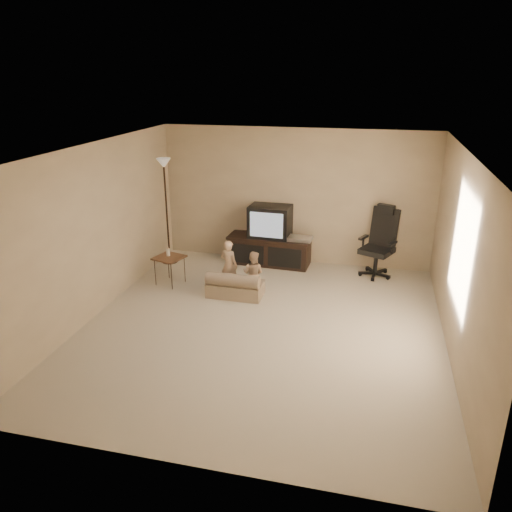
{
  "coord_description": "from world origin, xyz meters",
  "views": [
    {
      "loc": [
        1.39,
        -6.15,
        3.44
      ],
      "look_at": [
        -0.23,
        0.6,
        0.85
      ],
      "focal_mm": 35.0,
      "sensor_mm": 36.0,
      "label": 1
    }
  ],
  "objects_px": {
    "office_chair": "(379,251)",
    "toddler_left": "(229,265)",
    "tv_stand": "(270,240)",
    "floor_lamp": "(165,188)",
    "side_table": "(169,258)",
    "toddler_right": "(253,273)",
    "child_sofa": "(235,286)"
  },
  "relations": [
    {
      "from": "office_chair",
      "to": "toddler_left",
      "type": "height_order",
      "value": "office_chair"
    },
    {
      "from": "toddler_left",
      "to": "toddler_right",
      "type": "xyz_separation_m",
      "value": [
        0.44,
        -0.11,
        -0.06
      ]
    },
    {
      "from": "tv_stand",
      "to": "floor_lamp",
      "type": "distance_m",
      "value": 2.15
    },
    {
      "from": "toddler_right",
      "to": "office_chair",
      "type": "bearing_deg",
      "value": -135.21
    },
    {
      "from": "tv_stand",
      "to": "toddler_right",
      "type": "xyz_separation_m",
      "value": [
        0.03,
        -1.44,
        -0.09
      ]
    },
    {
      "from": "tv_stand",
      "to": "side_table",
      "type": "xyz_separation_m",
      "value": [
        -1.46,
        -1.34,
        0.01
      ]
    },
    {
      "from": "tv_stand",
      "to": "floor_lamp",
      "type": "xyz_separation_m",
      "value": [
        -1.88,
        -0.37,
        0.97
      ]
    },
    {
      "from": "floor_lamp",
      "to": "toddler_right",
      "type": "height_order",
      "value": "floor_lamp"
    },
    {
      "from": "office_chair",
      "to": "child_sofa",
      "type": "bearing_deg",
      "value": -121.92
    },
    {
      "from": "office_chair",
      "to": "toddler_left",
      "type": "distance_m",
      "value": 2.69
    },
    {
      "from": "side_table",
      "to": "toddler_right",
      "type": "bearing_deg",
      "value": -4.01
    },
    {
      "from": "tv_stand",
      "to": "office_chair",
      "type": "distance_m",
      "value": 1.98
    },
    {
      "from": "toddler_left",
      "to": "toddler_right",
      "type": "distance_m",
      "value": 0.45
    },
    {
      "from": "side_table",
      "to": "toddler_right",
      "type": "height_order",
      "value": "toddler_right"
    },
    {
      "from": "office_chair",
      "to": "side_table",
      "type": "distance_m",
      "value": 3.65
    },
    {
      "from": "toddler_right",
      "to": "side_table",
      "type": "bearing_deg",
      "value": 6.35
    },
    {
      "from": "tv_stand",
      "to": "side_table",
      "type": "bearing_deg",
      "value": -134.6
    },
    {
      "from": "toddler_left",
      "to": "tv_stand",
      "type": "bearing_deg",
      "value": -90.34
    },
    {
      "from": "child_sofa",
      "to": "toddler_left",
      "type": "relative_size",
      "value": 1.03
    },
    {
      "from": "floor_lamp",
      "to": "child_sofa",
      "type": "bearing_deg",
      "value": -36.56
    },
    {
      "from": "office_chair",
      "to": "toddler_right",
      "type": "xyz_separation_m",
      "value": [
        -1.95,
        -1.34,
        -0.08
      ]
    },
    {
      "from": "tv_stand",
      "to": "toddler_left",
      "type": "height_order",
      "value": "tv_stand"
    },
    {
      "from": "side_table",
      "to": "office_chair",
      "type": "bearing_deg",
      "value": 19.73
    },
    {
      "from": "toddler_left",
      "to": "office_chair",
      "type": "bearing_deg",
      "value": -136.04
    },
    {
      "from": "tv_stand",
      "to": "child_sofa",
      "type": "relative_size",
      "value": 1.79
    },
    {
      "from": "toddler_right",
      "to": "floor_lamp",
      "type": "bearing_deg",
      "value": -19.05
    },
    {
      "from": "floor_lamp",
      "to": "toddler_right",
      "type": "xyz_separation_m",
      "value": [
        1.91,
        -1.08,
        -1.07
      ]
    },
    {
      "from": "office_chair",
      "to": "toddler_right",
      "type": "height_order",
      "value": "office_chair"
    },
    {
      "from": "floor_lamp",
      "to": "side_table",
      "type": "bearing_deg",
      "value": -66.58
    },
    {
      "from": "side_table",
      "to": "toddler_right",
      "type": "relative_size",
      "value": 0.89
    },
    {
      "from": "tv_stand",
      "to": "office_chair",
      "type": "xyz_separation_m",
      "value": [
        1.98,
        -0.1,
        -0.01
      ]
    },
    {
      "from": "tv_stand",
      "to": "child_sofa",
      "type": "xyz_separation_m",
      "value": [
        -0.24,
        -1.58,
        -0.29
      ]
    }
  ]
}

